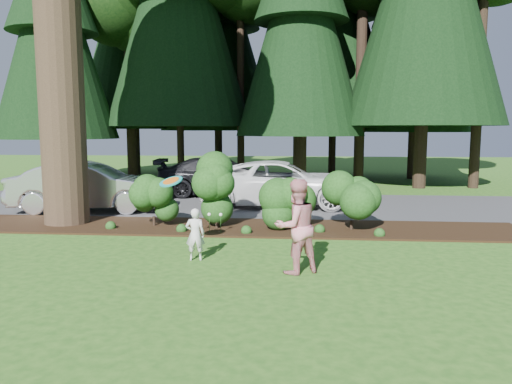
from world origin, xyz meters
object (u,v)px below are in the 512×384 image
Objects in this scene: adult at (296,226)px; frisbee at (171,181)px; car_white_suv at (282,183)px; child at (195,234)px; car_silver_wagon at (88,187)px; car_dark_suv at (222,176)px.

adult reaches higher than frisbee.
car_white_suv is 8.09m from adult.
adult reaches higher than child.
child is at bearing 167.28° from car_white_suv.
adult is at bearing -140.06° from car_silver_wagon.
car_dark_suv is at bearing -47.84° from car_silver_wagon.
adult is (6.82, -6.39, 0.06)m from car_silver_wagon.
frisbee is (0.45, -9.68, 0.82)m from car_dark_suv.
child is at bearing 179.18° from car_dark_suv.
adult is 3.39× the size of frisbee.
car_white_suv reaches higher than child.
child is at bearing -26.71° from frisbee.
frisbee is at bearing -51.79° from adult.
car_dark_suv is 4.84× the size of child.
child is at bearing -50.19° from adult.
car_silver_wagon is 7.38m from child.
adult is at bearing 154.36° from child.
car_silver_wagon is 0.86× the size of car_white_suv.
child is 2.24m from adult.
adult is 2.92m from frisbee.
car_white_suv is 7.39m from frisbee.
frisbee is at bearing -149.05° from car_silver_wagon.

